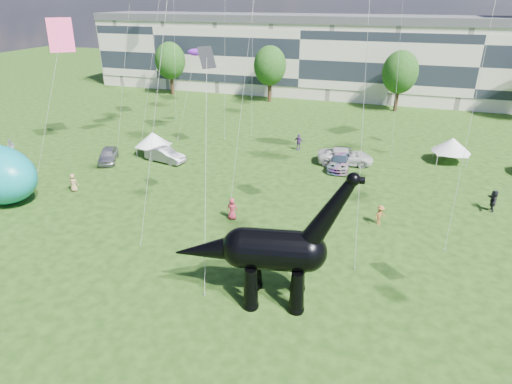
% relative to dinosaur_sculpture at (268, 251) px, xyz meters
% --- Properties ---
extents(ground, '(220.00, 220.00, 0.00)m').
position_rel_dinosaur_sculpture_xyz_m(ground, '(-2.60, -4.50, -3.18)').
color(ground, '#16330C').
rests_on(ground, ground).
extents(terrace_row, '(78.00, 11.00, 12.00)m').
position_rel_dinosaur_sculpture_xyz_m(terrace_row, '(-10.60, 57.50, 2.82)').
color(terrace_row, beige).
rests_on(terrace_row, ground).
extents(tree_far_left, '(5.20, 5.20, 9.44)m').
position_rel_dinosaur_sculpture_xyz_m(tree_far_left, '(-32.60, 48.50, 3.11)').
color(tree_far_left, '#382314').
rests_on(tree_far_left, ground).
extents(tree_mid_left, '(5.20, 5.20, 9.44)m').
position_rel_dinosaur_sculpture_xyz_m(tree_mid_left, '(-14.60, 48.50, 3.11)').
color(tree_mid_left, '#382314').
rests_on(tree_mid_left, ground).
extents(tree_mid_right, '(5.20, 5.20, 9.44)m').
position_rel_dinosaur_sculpture_xyz_m(tree_mid_right, '(5.40, 48.50, 3.11)').
color(tree_mid_right, '#382314').
rests_on(tree_mid_right, ground).
extents(dinosaur_sculpture, '(10.34, 3.71, 8.42)m').
position_rel_dinosaur_sculpture_xyz_m(dinosaur_sculpture, '(0.00, 0.00, 0.00)').
color(dinosaur_sculpture, black).
rests_on(dinosaur_sculpture, ground).
extents(car_silver, '(3.47, 4.57, 1.45)m').
position_rel_dinosaur_sculpture_xyz_m(car_silver, '(-22.56, 16.11, -2.45)').
color(car_silver, '#A7A6AB').
rests_on(car_silver, ground).
extents(car_grey, '(4.72, 2.41, 1.48)m').
position_rel_dinosaur_sculpture_xyz_m(car_grey, '(-16.85, 18.02, -2.44)').
color(car_grey, slate).
rests_on(car_grey, ground).
extents(car_white, '(6.09, 3.64, 1.59)m').
position_rel_dinosaur_sculpture_xyz_m(car_white, '(1.26, 23.51, -2.39)').
color(car_white, silver).
rests_on(car_white, ground).
extents(car_dark, '(2.27, 5.17, 1.48)m').
position_rel_dinosaur_sculpture_xyz_m(car_dark, '(0.89, 22.12, -2.44)').
color(car_dark, '#595960').
rests_on(car_dark, ground).
extents(gazebo_near, '(4.10, 4.10, 2.68)m').
position_rel_dinosaur_sculpture_xyz_m(gazebo_near, '(11.65, 27.46, -1.30)').
color(gazebo_near, silver).
rests_on(gazebo_near, ground).
extents(gazebo_left, '(3.88, 3.88, 2.54)m').
position_rel_dinosaur_sculpture_xyz_m(gazebo_left, '(-19.15, 19.64, -1.40)').
color(gazebo_left, white).
rests_on(gazebo_left, ground).
extents(visitors, '(54.01, 39.80, 1.88)m').
position_rel_dinosaur_sculpture_xyz_m(visitors, '(-2.09, 11.20, -2.30)').
color(visitors, '#955728').
rests_on(visitors, ground).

